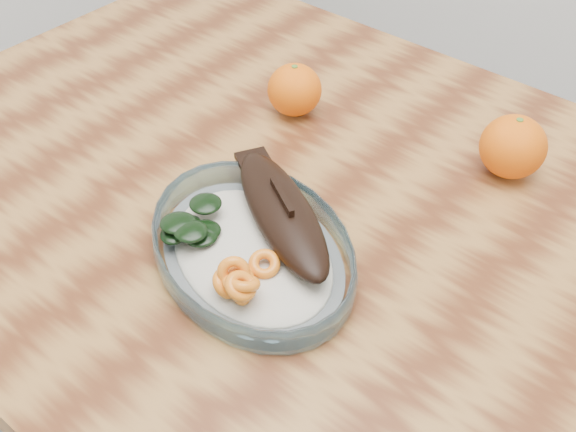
{
  "coord_description": "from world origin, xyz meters",
  "views": [
    {
      "loc": [
        0.38,
        -0.51,
        1.3
      ],
      "look_at": [
        -0.0,
        -0.05,
        0.77
      ],
      "focal_mm": 45.0,
      "sensor_mm": 36.0,
      "label": 1
    }
  ],
  "objects_px": {
    "dining_table": "(318,266)",
    "plated_meal": "(253,245)",
    "orange_right": "(513,147)",
    "orange_left": "(295,90)"
  },
  "relations": [
    {
      "from": "plated_meal",
      "to": "orange_right",
      "type": "relative_size",
      "value": 8.11
    },
    {
      "from": "dining_table",
      "to": "plated_meal",
      "type": "xyz_separation_m",
      "value": [
        -0.0,
        -0.11,
        0.12
      ]
    },
    {
      "from": "plated_meal",
      "to": "dining_table",
      "type": "bearing_deg",
      "value": 109.61
    },
    {
      "from": "dining_table",
      "to": "orange_left",
      "type": "xyz_separation_m",
      "value": [
        -0.15,
        0.13,
        0.14
      ]
    },
    {
      "from": "dining_table",
      "to": "orange_right",
      "type": "bearing_deg",
      "value": 55.33
    },
    {
      "from": "orange_right",
      "to": "plated_meal",
      "type": "bearing_deg",
      "value": -114.53
    },
    {
      "from": "plated_meal",
      "to": "orange_right",
      "type": "bearing_deg",
      "value": 87.47
    },
    {
      "from": "dining_table",
      "to": "plated_meal",
      "type": "distance_m",
      "value": 0.16
    },
    {
      "from": "plated_meal",
      "to": "orange_left",
      "type": "xyz_separation_m",
      "value": [
        -0.14,
        0.24,
        0.02
      ]
    },
    {
      "from": "dining_table",
      "to": "plated_meal",
      "type": "relative_size",
      "value": 1.86
    }
  ]
}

